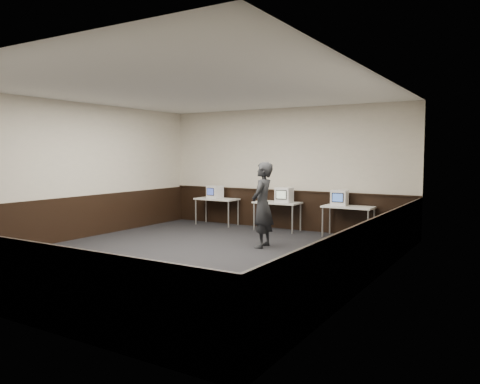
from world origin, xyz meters
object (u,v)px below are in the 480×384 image
(emac_left, at_px, (215,192))
(person, at_px, (262,205))
(desk_left, at_px, (217,201))
(desk_right, at_px, (348,209))
(desk_center, at_px, (277,205))
(emac_right, at_px, (340,198))
(emac_center, at_px, (284,195))

(emac_left, xyz_separation_m, person, (2.70, -2.15, -0.02))
(desk_left, bearing_deg, desk_right, 0.00)
(desk_center, height_order, emac_right, emac_right)
(emac_left, distance_m, emac_center, 2.19)
(desk_right, bearing_deg, desk_center, 180.00)
(desk_right, distance_m, emac_right, 0.35)
(desk_center, distance_m, desk_right, 1.90)
(desk_left, bearing_deg, emac_center, -0.93)
(emac_center, distance_m, emac_right, 1.45)
(desk_center, height_order, emac_left, emac_left)
(desk_left, height_order, desk_right, same)
(desk_left, height_order, person, person)
(desk_right, xyz_separation_m, person, (-1.17, -2.14, 0.23))
(emac_center, height_order, emac_right, emac_center)
(desk_left, height_order, emac_center, emac_center)
(desk_right, height_order, emac_left, emac_left)
(desk_left, distance_m, desk_center, 1.90)
(desk_left, distance_m, desk_right, 3.80)
(emac_right, distance_m, person, 2.37)
(emac_right, bearing_deg, desk_left, 174.37)
(desk_right, height_order, emac_right, emac_right)
(desk_left, bearing_deg, emac_left, 171.43)
(desk_left, height_order, desk_center, same)
(person, bearing_deg, emac_left, -135.80)
(emac_left, xyz_separation_m, emac_right, (3.64, 0.03, 0.01))
(emac_center, bearing_deg, desk_center, 166.50)
(emac_left, bearing_deg, person, -30.81)
(desk_right, xyz_separation_m, emac_right, (-0.23, 0.04, 0.26))
(desk_right, xyz_separation_m, emac_center, (-1.69, -0.03, 0.27))
(person, bearing_deg, desk_left, -136.40)
(desk_left, xyz_separation_m, emac_left, (-0.07, 0.01, 0.25))
(emac_right, bearing_deg, emac_center, 176.56)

